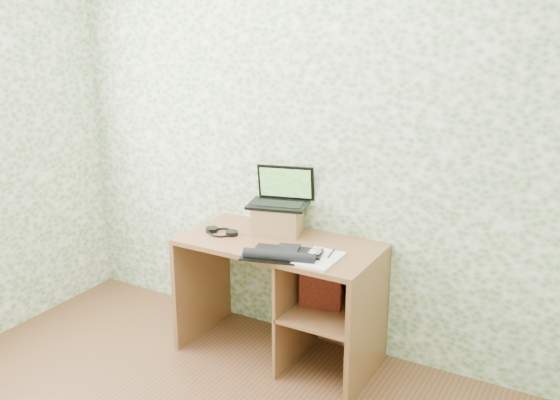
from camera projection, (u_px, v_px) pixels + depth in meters
The scene contains 10 objects.
wall_back at pixel (304, 142), 3.83m from camera, with size 3.50×3.50×0.00m, color white.
desk at pixel (293, 284), 3.79m from camera, with size 1.20×0.60×0.75m.
riser at pixel (278, 219), 3.87m from camera, with size 0.28×0.24×0.17m, color #976843.
laptop at pixel (281, 196), 3.86m from camera, with size 0.41×0.34×0.24m.
keyboard at pixel (284, 254), 3.48m from camera, with size 0.45×0.33×0.06m.
headphones at pixel (222, 232), 3.86m from camera, with size 0.22×0.17×0.03m.
notepad at pixel (319, 259), 3.46m from camera, with size 0.20×0.29×0.01m, color white.
mouse at pixel (315, 254), 3.46m from camera, with size 0.07×0.11×0.04m, color silver.
pen at pixel (331, 253), 3.50m from camera, with size 0.01×0.01×0.13m, color black.
red_box at pixel (321, 284), 3.66m from camera, with size 0.25×0.08×0.30m, color maroon.
Camera 1 is at (1.73, -1.60, 2.08)m, focal length 40.00 mm.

